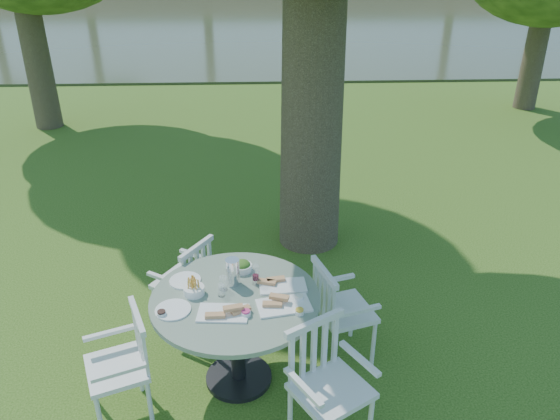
{
  "coord_description": "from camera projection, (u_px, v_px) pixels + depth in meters",
  "views": [
    {
      "loc": [
        -0.22,
        -4.83,
        3.4
      ],
      "look_at": [
        0.0,
        0.2,
        0.85
      ],
      "focal_mm": 35.0,
      "sensor_mm": 36.0,
      "label": 1
    }
  ],
  "objects": [
    {
      "name": "chair_sw",
      "position": [
        128.0,
        358.0,
        4.11
      ],
      "size": [
        0.58,
        0.6,
        0.92
      ],
      "rotation": [
        0.0,
        0.0,
        -1.19
      ],
      "color": "silver",
      "rests_on": "ground"
    },
    {
      "name": "ground",
      "position": [
        281.0,
        289.0,
        5.85
      ],
      "size": [
        140.0,
        140.0,
        0.0
      ],
      "primitive_type": "plane",
      "color": "#20400D",
      "rests_on": "ground"
    },
    {
      "name": "tableware",
      "position": [
        233.0,
        287.0,
        4.32
      ],
      "size": [
        1.2,
        0.8,
        0.23
      ],
      "color": "white",
      "rests_on": "table"
    },
    {
      "name": "table",
      "position": [
        236.0,
        315.0,
        4.36
      ],
      "size": [
        1.34,
        1.34,
        0.86
      ],
      "color": "black",
      "rests_on": "ground"
    },
    {
      "name": "chair_se",
      "position": [
        323.0,
        375.0,
        3.9
      ],
      "size": [
        0.67,
        0.66,
        0.99
      ],
      "rotation": [
        0.0,
        0.0,
        0.55
      ],
      "color": "silver",
      "rests_on": "ground"
    },
    {
      "name": "river",
      "position": [
        259.0,
        13.0,
        26.35
      ],
      "size": [
        100.0,
        28.0,
        0.12
      ],
      "primitive_type": "cube",
      "color": "#2F3720",
      "rests_on": "ground"
    },
    {
      "name": "chair_nw",
      "position": [
        189.0,
        278.0,
        5.07
      ],
      "size": [
        0.62,
        0.63,
        0.92
      ],
      "rotation": [
        0.0,
        0.0,
        -2.14
      ],
      "color": "silver",
      "rests_on": "ground"
    },
    {
      "name": "chair_ne",
      "position": [
        335.0,
        306.0,
        4.66
      ],
      "size": [
        0.57,
        0.59,
        0.95
      ],
      "rotation": [
        0.0,
        0.0,
        -4.41
      ],
      "color": "silver",
      "rests_on": "ground"
    }
  ]
}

